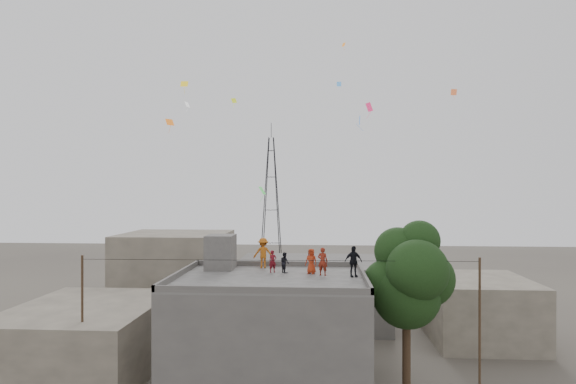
# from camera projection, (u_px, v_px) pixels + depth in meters

# --- Properties ---
(main_building) EXTENTS (10.00, 8.00, 6.10)m
(main_building) POSITION_uv_depth(u_px,v_px,m) (270.00, 335.00, 25.41)
(main_building) COLOR #504E4B
(main_building) RESTS_ON ground
(parapet) EXTENTS (10.00, 8.00, 0.30)m
(parapet) POSITION_uv_depth(u_px,v_px,m) (270.00, 275.00, 25.41)
(parapet) COLOR #504E4B
(parapet) RESTS_ON main_building
(stair_head_box) EXTENTS (1.60, 1.80, 2.00)m
(stair_head_box) POSITION_uv_depth(u_px,v_px,m) (221.00, 252.00, 28.21)
(stair_head_box) COLOR #504E4B
(stair_head_box) RESTS_ON main_building
(neighbor_west) EXTENTS (8.00, 10.00, 4.00)m
(neighbor_west) POSITION_uv_depth(u_px,v_px,m) (87.00, 339.00, 28.13)
(neighbor_west) COLOR #5F574B
(neighbor_west) RESTS_ON ground
(neighbor_north) EXTENTS (12.00, 9.00, 5.00)m
(neighbor_north) POSITION_uv_depth(u_px,v_px,m) (312.00, 291.00, 39.25)
(neighbor_north) COLOR #504E4B
(neighbor_north) RESTS_ON ground
(neighbor_northwest) EXTENTS (9.00, 8.00, 7.00)m
(neighbor_northwest) POSITION_uv_depth(u_px,v_px,m) (175.00, 273.00, 42.04)
(neighbor_northwest) COLOR #5F574B
(neighbor_northwest) RESTS_ON ground
(neighbor_east) EXTENTS (7.00, 8.00, 4.40)m
(neighbor_east) POSITION_uv_depth(u_px,v_px,m) (479.00, 309.00, 34.47)
(neighbor_east) COLOR #5F574B
(neighbor_east) RESTS_ON ground
(tree) EXTENTS (4.90, 4.60, 9.10)m
(tree) POSITION_uv_depth(u_px,v_px,m) (409.00, 277.00, 25.52)
(tree) COLOR black
(tree) RESTS_ON ground
(utility_line) EXTENTS (20.12, 0.62, 7.40)m
(utility_line) POSITION_uv_depth(u_px,v_px,m) (278.00, 327.00, 24.13)
(utility_line) COLOR black
(utility_line) RESTS_ON ground
(transmission_tower) EXTENTS (2.97, 2.97, 20.01)m
(transmission_tower) POSITION_uv_depth(u_px,v_px,m) (271.00, 203.00, 65.58)
(transmission_tower) COLOR black
(transmission_tower) RESTS_ON ground
(person_red_adult) EXTENTS (0.63, 0.51, 1.52)m
(person_red_adult) POSITION_uv_depth(u_px,v_px,m) (323.00, 261.00, 26.08)
(person_red_adult) COLOR maroon
(person_red_adult) RESTS_ON main_building
(person_orange_child) EXTENTS (0.79, 0.66, 1.39)m
(person_orange_child) POSITION_uv_depth(u_px,v_px,m) (311.00, 261.00, 26.63)
(person_orange_child) COLOR #A82E13
(person_orange_child) RESTS_ON main_building
(person_dark_child) EXTENTS (0.67, 0.70, 1.15)m
(person_dark_child) POSITION_uv_depth(u_px,v_px,m) (285.00, 262.00, 26.93)
(person_dark_child) COLOR black
(person_dark_child) RESTS_ON main_building
(person_dark_adult) EXTENTS (1.04, 0.66, 1.65)m
(person_dark_adult) POSITION_uv_depth(u_px,v_px,m) (353.00, 261.00, 25.63)
(person_dark_adult) COLOR black
(person_dark_adult) RESTS_ON main_building
(person_orange_adult) EXTENTS (1.25, 0.86, 1.78)m
(person_orange_adult) POSITION_uv_depth(u_px,v_px,m) (263.00, 253.00, 28.62)
(person_orange_adult) COLOR #B55A14
(person_orange_adult) RESTS_ON main_building
(person_red_child) EXTENTS (0.54, 0.48, 1.24)m
(person_red_child) POSITION_uv_depth(u_px,v_px,m) (273.00, 261.00, 27.05)
(person_red_child) COLOR maroon
(person_red_child) RESTS_ON main_building
(kites) EXTENTS (20.10, 14.20, 12.69)m
(kites) POSITION_uv_depth(u_px,v_px,m) (289.00, 112.00, 33.51)
(kites) COLOR orange
(kites) RESTS_ON ground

